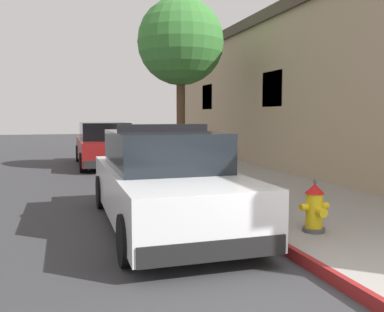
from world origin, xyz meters
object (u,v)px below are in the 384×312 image
at_px(parked_car_silver_ahead, 105,145).
at_px(street_tree, 181,43).
at_px(police_cruiser, 164,181).
at_px(fire_hydrant, 315,208).

bearing_deg(parked_car_silver_ahead, street_tree, -45.25).
relative_size(police_cruiser, fire_hydrant, 6.37).
height_order(parked_car_silver_ahead, fire_hydrant, parked_car_silver_ahead).
distance_m(parked_car_silver_ahead, street_tree, 4.66).
relative_size(fire_hydrant, street_tree, 0.14).
xyz_separation_m(parked_car_silver_ahead, street_tree, (2.24, -2.26, 3.41)).
bearing_deg(police_cruiser, street_tree, 72.23).
distance_m(police_cruiser, parked_car_silver_ahead, 8.91).
xyz_separation_m(police_cruiser, parked_car_silver_ahead, (-0.11, 8.90, -0.00)).
bearing_deg(street_tree, fire_hydrant, -91.91).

